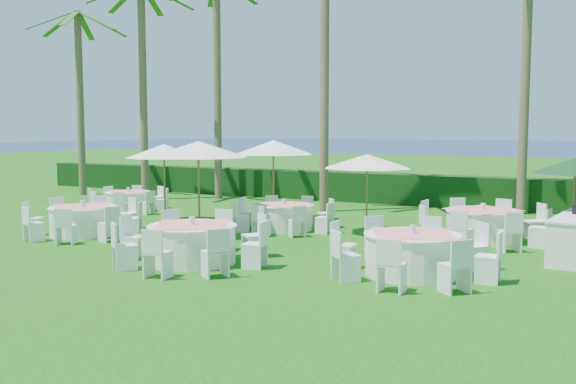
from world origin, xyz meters
name	(u,v)px	position (x,y,z in m)	size (l,w,h in m)	color
ground	(182,250)	(0.00, 0.00, 0.00)	(120.00, 120.00, 0.00)	#10510E
hedge	(360,187)	(0.00, 12.00, 0.60)	(34.00, 1.00, 1.20)	black
ocean	(562,147)	(0.00, 102.00, 0.00)	(260.00, 260.00, 0.00)	#081456
banquet_table_a	(83,220)	(-3.81, 0.44, 0.44)	(3.26, 3.26, 0.99)	white
banquet_table_b	(192,243)	(1.20, -1.19, 0.46)	(3.51, 3.51, 1.05)	white
banquet_table_c	(412,253)	(5.92, -0.04, 0.46)	(3.49, 3.49, 1.04)	white
banquet_table_d	(129,201)	(-6.33, 5.13, 0.38)	(2.85, 2.85, 0.88)	white
banquet_table_e	(284,216)	(0.76, 3.98, 0.40)	(3.04, 3.04, 0.93)	white
banquet_table_f	(483,225)	(6.39, 4.73, 0.45)	(3.44, 3.44, 1.03)	white
umbrella_a	(164,151)	(-3.31, 3.46, 2.30)	(2.41, 2.41, 2.52)	brown
umbrella_b	(198,149)	(-1.04, 2.17, 2.43)	(2.85, 2.85, 2.66)	brown
umbrella_c	(273,147)	(-0.41, 5.42, 2.41)	(2.65, 2.65, 2.64)	brown
umbrella_d	(367,161)	(3.19, 4.44, 2.09)	(2.56, 2.56, 2.29)	brown
umbrella_green	(575,166)	(8.61, 4.55, 2.10)	(2.08, 2.08, 2.30)	brown
palm_a	(143,82)	(-8.39, 8.45, 4.98)	(4.36, 4.27, 9.03)	brown
palm_b	(217,77)	(-5.84, 10.24, 5.21)	(4.37, 4.26, 9.50)	brown
palm_c	(325,51)	(0.01, 8.42, 5.75)	(4.38, 4.21, 10.56)	brown
palm_d	(526,73)	(6.47, 11.08, 4.94)	(4.40, 4.02, 8.96)	brown
palm_f	(80,94)	(-12.23, 8.65, 4.57)	(4.40, 3.99, 8.25)	brown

